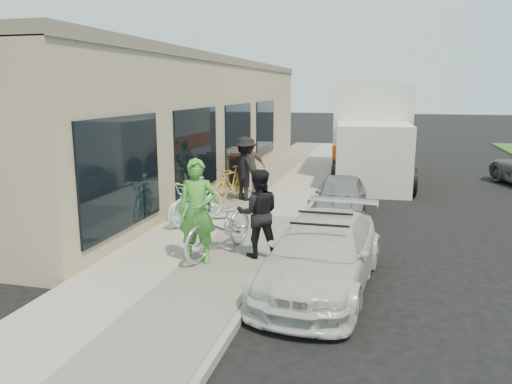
{
  "coord_description": "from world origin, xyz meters",
  "views": [
    {
      "loc": [
        1.39,
        -8.59,
        3.21
      ],
      "look_at": [
        -1.19,
        1.49,
        1.05
      ],
      "focal_mm": 35.0,
      "sensor_mm": 36.0,
      "label": 1
    }
  ],
  "objects_px": {
    "tandem_bike": "(220,225)",
    "bystander_b": "(249,167)",
    "cruiser_bike_c": "(231,183)",
    "woman_rider": "(197,211)",
    "bystander_a": "(246,169)",
    "sandwich_board": "(239,171)",
    "sedan_silver": "(341,196)",
    "cruiser_bike_b": "(197,202)",
    "bike_rack": "(200,199)",
    "cruiser_bike_a": "(194,201)",
    "sedan_white": "(322,254)",
    "man_standing": "(258,213)",
    "moving_truck": "(370,137)"
  },
  "relations": [
    {
      "from": "man_standing",
      "to": "cruiser_bike_b",
      "type": "height_order",
      "value": "man_standing"
    },
    {
      "from": "sedan_silver",
      "to": "cruiser_bike_b",
      "type": "bearing_deg",
      "value": -148.09
    },
    {
      "from": "sandwich_board",
      "to": "cruiser_bike_c",
      "type": "bearing_deg",
      "value": -92.81
    },
    {
      "from": "woman_rider",
      "to": "moving_truck",
      "type": "bearing_deg",
      "value": 65.15
    },
    {
      "from": "bike_rack",
      "to": "tandem_bike",
      "type": "xyz_separation_m",
      "value": [
        1.23,
        -2.21,
        0.03
      ]
    },
    {
      "from": "bike_rack",
      "to": "man_standing",
      "type": "xyz_separation_m",
      "value": [
        1.96,
        -2.18,
        0.3
      ]
    },
    {
      "from": "sandwich_board",
      "to": "sedan_silver",
      "type": "distance_m",
      "value": 4.09
    },
    {
      "from": "cruiser_bike_b",
      "to": "cruiser_bike_a",
      "type": "bearing_deg",
      "value": -132.1
    },
    {
      "from": "bike_rack",
      "to": "cruiser_bike_b",
      "type": "xyz_separation_m",
      "value": [
        -0.01,
        -0.2,
        -0.04
      ]
    },
    {
      "from": "tandem_bike",
      "to": "sedan_white",
      "type": "bearing_deg",
      "value": -6.0
    },
    {
      "from": "tandem_bike",
      "to": "cruiser_bike_c",
      "type": "height_order",
      "value": "tandem_bike"
    },
    {
      "from": "sedan_white",
      "to": "man_standing",
      "type": "bearing_deg",
      "value": 152.13
    },
    {
      "from": "sandwich_board",
      "to": "cruiser_bike_a",
      "type": "distance_m",
      "value": 4.34
    },
    {
      "from": "sedan_white",
      "to": "man_standing",
      "type": "height_order",
      "value": "man_standing"
    },
    {
      "from": "moving_truck",
      "to": "cruiser_bike_b",
      "type": "height_order",
      "value": "moving_truck"
    },
    {
      "from": "bike_rack",
      "to": "sedan_silver",
      "type": "relative_size",
      "value": 0.28
    },
    {
      "from": "bike_rack",
      "to": "bystander_b",
      "type": "height_order",
      "value": "bystander_b"
    },
    {
      "from": "bike_rack",
      "to": "sedan_white",
      "type": "height_order",
      "value": "sedan_white"
    },
    {
      "from": "bystander_a",
      "to": "tandem_bike",
      "type": "bearing_deg",
      "value": 133.72
    },
    {
      "from": "sedan_white",
      "to": "tandem_bike",
      "type": "height_order",
      "value": "tandem_bike"
    },
    {
      "from": "cruiser_bike_c",
      "to": "woman_rider",
      "type": "bearing_deg",
      "value": -64.22
    },
    {
      "from": "cruiser_bike_b",
      "to": "bystander_a",
      "type": "relative_size",
      "value": 1.03
    },
    {
      "from": "cruiser_bike_c",
      "to": "cruiser_bike_a",
      "type": "bearing_deg",
      "value": -78.11
    },
    {
      "from": "sandwich_board",
      "to": "bystander_b",
      "type": "xyz_separation_m",
      "value": [
        0.54,
        -0.79,
        0.26
      ]
    },
    {
      "from": "cruiser_bike_b",
      "to": "bystander_b",
      "type": "relative_size",
      "value": 1.16
    },
    {
      "from": "moving_truck",
      "to": "bystander_a",
      "type": "xyz_separation_m",
      "value": [
        -3.19,
        -5.49,
        -0.46
      ]
    },
    {
      "from": "sandwich_board",
      "to": "moving_truck",
      "type": "xyz_separation_m",
      "value": [
        3.88,
        3.78,
        0.81
      ]
    },
    {
      "from": "sandwich_board",
      "to": "moving_truck",
      "type": "relative_size",
      "value": 0.15
    },
    {
      "from": "moving_truck",
      "to": "cruiser_bike_a",
      "type": "distance_m",
      "value": 8.96
    },
    {
      "from": "moving_truck",
      "to": "cruiser_bike_b",
      "type": "distance_m",
      "value": 8.91
    },
    {
      "from": "cruiser_bike_b",
      "to": "cruiser_bike_c",
      "type": "relative_size",
      "value": 1.14
    },
    {
      "from": "sandwich_board",
      "to": "cruiser_bike_c",
      "type": "xyz_separation_m",
      "value": [
        0.31,
        -1.91,
        -0.05
      ]
    },
    {
      "from": "moving_truck",
      "to": "cruiser_bike_a",
      "type": "bearing_deg",
      "value": -118.52
    },
    {
      "from": "sandwich_board",
      "to": "man_standing",
      "type": "relative_size",
      "value": 0.63
    },
    {
      "from": "sedan_silver",
      "to": "bystander_b",
      "type": "bearing_deg",
      "value": 151.37
    },
    {
      "from": "tandem_bike",
      "to": "bystander_b",
      "type": "xyz_separation_m",
      "value": [
        -0.93,
        5.53,
        0.24
      ]
    },
    {
      "from": "woman_rider",
      "to": "bystander_a",
      "type": "xyz_separation_m",
      "value": [
        -0.54,
        5.14,
        -0.05
      ]
    },
    {
      "from": "sandwich_board",
      "to": "tandem_bike",
      "type": "distance_m",
      "value": 6.49
    },
    {
      "from": "sedan_silver",
      "to": "cruiser_bike_a",
      "type": "height_order",
      "value": "cruiser_bike_a"
    },
    {
      "from": "sandwich_board",
      "to": "cruiser_bike_b",
      "type": "relative_size",
      "value": 0.57
    },
    {
      "from": "tandem_bike",
      "to": "man_standing",
      "type": "xyz_separation_m",
      "value": [
        0.73,
        0.04,
        0.27
      ]
    },
    {
      "from": "bike_rack",
      "to": "moving_truck",
      "type": "distance_m",
      "value": 8.72
    },
    {
      "from": "sandwich_board",
      "to": "bystander_a",
      "type": "distance_m",
      "value": 1.88
    },
    {
      "from": "bystander_a",
      "to": "bystander_b",
      "type": "bearing_deg",
      "value": -47.0
    },
    {
      "from": "bike_rack",
      "to": "man_standing",
      "type": "bearing_deg",
      "value": -47.99
    },
    {
      "from": "cruiser_bike_a",
      "to": "tandem_bike",
      "type": "bearing_deg",
      "value": -44.14
    },
    {
      "from": "woman_rider",
      "to": "sandwich_board",
      "type": "bearing_deg",
      "value": 89.3
    },
    {
      "from": "bystander_b",
      "to": "woman_rider",
      "type": "bearing_deg",
      "value": -100.42
    },
    {
      "from": "cruiser_bike_b",
      "to": "man_standing",
      "type": "bearing_deg",
      "value": -23.16
    },
    {
      "from": "bike_rack",
      "to": "sedan_white",
      "type": "bearing_deg",
      "value": -42.9
    }
  ]
}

